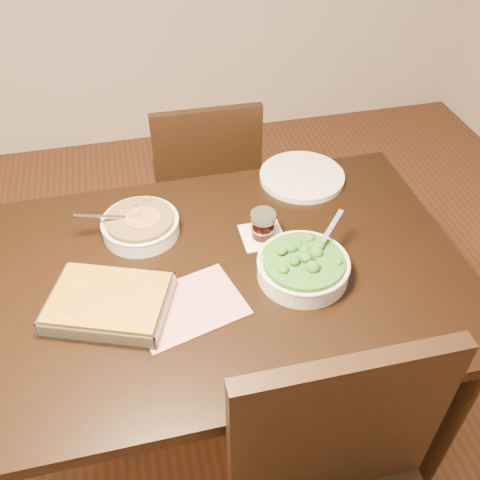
# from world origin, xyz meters

# --- Properties ---
(ground) EXTENTS (4.00, 4.00, 0.00)m
(ground) POSITION_xyz_m (0.00, 0.00, 0.00)
(ground) COLOR #3F2712
(ground) RESTS_ON ground
(table) EXTENTS (1.40, 0.90, 0.75)m
(table) POSITION_xyz_m (0.00, 0.00, 0.65)
(table) COLOR black
(table) RESTS_ON ground
(magazine_a) EXTENTS (0.31, 0.26, 0.01)m
(magazine_a) POSITION_xyz_m (-0.09, -0.11, 0.75)
(magazine_a) COLOR #A32E3F
(magazine_a) RESTS_ON table
(coaster) EXTENTS (0.12, 0.12, 0.00)m
(coaster) POSITION_xyz_m (0.17, 0.11, 0.75)
(coaster) COLOR white
(coaster) RESTS_ON table
(stew_bowl) EXTENTS (0.25, 0.23, 0.09)m
(stew_bowl) POSITION_xyz_m (-0.18, 0.21, 0.78)
(stew_bowl) COLOR white
(stew_bowl) RESTS_ON table
(broccoli_bowl) EXTENTS (0.25, 0.25, 0.10)m
(broccoli_bowl) POSITION_xyz_m (0.23, -0.07, 0.78)
(broccoli_bowl) COLOR white
(broccoli_bowl) RESTS_ON table
(baking_dish) EXTENTS (0.36, 0.31, 0.05)m
(baking_dish) POSITION_xyz_m (-0.28, -0.07, 0.78)
(baking_dish) COLOR silver
(baking_dish) RESTS_ON table
(wine_tumbler) EXTENTS (0.07, 0.07, 0.08)m
(wine_tumbler) POSITION_xyz_m (0.17, 0.11, 0.80)
(wine_tumbler) COLOR black
(wine_tumbler) RESTS_ON coaster
(dinner_plate) EXTENTS (0.28, 0.28, 0.02)m
(dinner_plate) POSITION_xyz_m (0.37, 0.36, 0.76)
(dinner_plate) COLOR white
(dinner_plate) RESTS_ON table
(chair_far) EXTENTS (0.42, 0.42, 0.87)m
(chair_far) POSITION_xyz_m (0.11, 0.78, 0.49)
(chair_far) COLOR black
(chair_far) RESTS_ON ground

